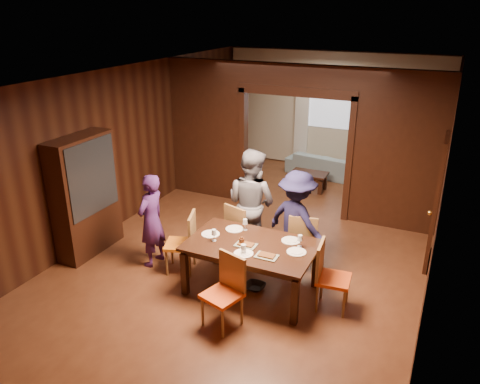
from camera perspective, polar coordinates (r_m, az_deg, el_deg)
The scene contains 32 objects.
floor at distance 8.34m, azimuth 2.72°, elevation -6.04°, with size 9.00×9.00×0.00m, color #542A17.
ceiling at distance 7.44m, azimuth 3.13°, elevation 14.10°, with size 5.50×9.00×0.02m, color silver.
room_walls at distance 9.46m, azimuth 7.27°, elevation 7.03°, with size 5.52×9.01×2.90m.
person_purple at distance 7.47m, azimuth -10.76°, elevation -3.43°, with size 0.55×0.36×1.52m, color #462161.
person_grey at distance 7.57m, azimuth 1.39°, elevation -1.38°, with size 0.89×0.69×1.83m, color slate.
person_navy at distance 7.27m, azimuth 6.92°, elevation -3.51°, with size 1.04×0.60×1.61m, color #181638.
sofa at distance 11.61m, azimuth 10.31°, elevation 3.29°, with size 1.84×0.72×0.54m, color #7E9AA5.
serving_bowl at distance 6.65m, azimuth 1.91°, elevation -5.99°, with size 0.30×0.30×0.07m, color black.
dining_table at distance 6.84m, azimuth 1.38°, elevation -9.16°, with size 1.81×1.13×0.76m, color black.
coffee_table at distance 10.67m, azimuth 8.38°, elevation 1.34°, with size 0.80×0.50×0.40m, color black.
chair_left at distance 7.33m, azimuth -7.34°, elevation -6.11°, with size 0.44×0.44×0.97m, color orange, non-canonical shape.
chair_right at distance 6.54m, azimuth 11.36°, elevation -10.13°, with size 0.44×0.44×0.97m, color #DD4914, non-canonical shape.
chair_far_l at distance 7.63m, azimuth 0.39°, elevation -4.73°, with size 0.44×0.44×0.97m, color orange, non-canonical shape.
chair_far_r at distance 7.40m, azimuth 7.80°, elevation -5.84°, with size 0.44×0.44×0.97m, color #D24013, non-canonical shape.
chair_near at distance 6.10m, azimuth -2.22°, elevation -12.24°, with size 0.44×0.44×0.97m, color #F25116, non-canonical shape.
hutch at distance 8.05m, azimuth -18.34°, elevation -0.43°, with size 0.40×1.20×2.00m, color black.
door_right at distance 7.88m, azimuth 22.81°, elevation -1.15°, with size 0.06×0.90×2.10m, color black.
window_far at distance 11.82m, azimuth 11.24°, elevation 10.75°, with size 1.20×0.03×1.30m, color silver.
curtain_left at distance 12.07m, azimuth 7.55°, elevation 9.01°, with size 0.35×0.06×2.40m, color white.
curtain_right at distance 11.72m, azimuth 14.60°, elevation 8.12°, with size 0.35×0.06×2.40m, color white.
plate_left at distance 6.92m, azimuth -3.61°, elevation -5.14°, with size 0.27×0.27×0.01m, color white.
plate_far_l at distance 7.05m, azimuth -0.68°, elevation -4.53°, with size 0.27×0.27×0.01m, color white.
plate_far_r at distance 6.76m, azimuth 6.21°, elevation -5.92°, with size 0.27×0.27×0.01m, color silver.
plate_right at distance 6.48m, azimuth 6.89°, elevation -7.26°, with size 0.27×0.27×0.01m, color white.
plate_near at distance 6.40m, azimuth 0.43°, elevation -7.51°, with size 0.27×0.27×0.01m, color white.
platter_a at distance 6.59m, azimuth 0.72°, elevation -6.42°, with size 0.30×0.20×0.04m, color gray.
platter_b at distance 6.33m, azimuth 3.26°, elevation -7.77°, with size 0.30×0.20×0.04m, color gray.
wineglass_left at distance 6.70m, azimuth -3.19°, elevation -5.28°, with size 0.08×0.08×0.18m, color silver, non-canonical shape.
wineglass_far at distance 7.00m, azimuth 0.63°, elevation -3.99°, with size 0.08×0.08×0.18m, color white, non-canonical shape.
wineglass_right at distance 6.58m, azimuth 7.32°, elevation -5.94°, with size 0.08×0.08×0.18m, color white, non-canonical shape.
tumbler at distance 6.37m, azimuth 0.43°, elevation -6.98°, with size 0.07×0.07×0.14m, color white.
condiment_jar at distance 6.62m, azimuth 0.20°, elevation -5.94°, with size 0.08×0.08×0.11m, color #492411, non-canonical shape.
Camera 1 is at (2.74, -6.84, 3.91)m, focal length 35.00 mm.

